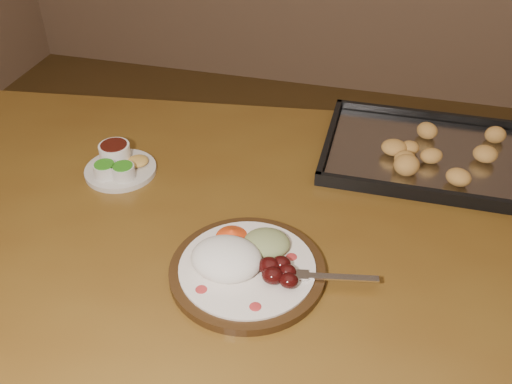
# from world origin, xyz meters

# --- Properties ---
(dining_table) EXTENTS (1.60, 1.09, 0.75)m
(dining_table) POSITION_xyz_m (-0.17, -0.07, 0.65)
(dining_table) COLOR brown
(dining_table) RESTS_ON ground
(dinner_plate) EXTENTS (0.36, 0.27, 0.06)m
(dinner_plate) POSITION_xyz_m (-0.13, -0.21, 0.77)
(dinner_plate) COLOR #321F0E
(dinner_plate) RESTS_ON dining_table
(condiment_saucer) EXTENTS (0.15, 0.15, 0.05)m
(condiment_saucer) POSITION_xyz_m (-0.48, 0.02, 0.77)
(condiment_saucer) COLOR beige
(condiment_saucer) RESTS_ON dining_table
(baking_tray) EXTENTS (0.45, 0.33, 0.05)m
(baking_tray) POSITION_xyz_m (0.16, 0.24, 0.76)
(baking_tray) COLOR black
(baking_tray) RESTS_ON dining_table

